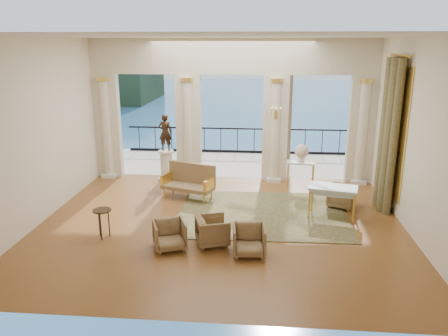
# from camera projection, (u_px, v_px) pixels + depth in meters

# --- Properties ---
(floor) EXTENTS (9.00, 9.00, 0.00)m
(floor) POSITION_uv_depth(u_px,v_px,m) (221.00, 224.00, 10.89)
(floor) COLOR #533314
(floor) RESTS_ON ground
(room_walls) EXTENTS (9.00, 9.00, 9.00)m
(room_walls) POSITION_uv_depth(u_px,v_px,m) (215.00, 117.00, 9.02)
(room_walls) COLOR white
(room_walls) RESTS_ON ground
(arcade) EXTENTS (9.00, 0.56, 4.50)m
(arcade) POSITION_uv_depth(u_px,v_px,m) (232.00, 101.00, 13.83)
(arcade) COLOR beige
(arcade) RESTS_ON ground
(terrace) EXTENTS (10.00, 3.60, 0.10)m
(terrace) POSITION_uv_depth(u_px,v_px,m) (235.00, 164.00, 16.45)
(terrace) COLOR #BCB19B
(terrace) RESTS_ON ground
(balustrade) EXTENTS (9.00, 0.06, 1.03)m
(balustrade) POSITION_uv_depth(u_px,v_px,m) (237.00, 143.00, 17.86)
(balustrade) COLOR black
(balustrade) RESTS_ON terrace
(palm_tree) EXTENTS (2.00, 2.00, 4.50)m
(palm_tree) POSITION_uv_depth(u_px,v_px,m) (292.00, 50.00, 15.91)
(palm_tree) COLOR #4C3823
(palm_tree) RESTS_ON terrace
(headland) EXTENTS (22.00, 18.00, 6.00)m
(headland) POSITION_uv_depth(u_px,v_px,m) (95.00, 84.00, 81.20)
(headland) COLOR black
(headland) RESTS_ON sea
(sea) EXTENTS (160.00, 160.00, 0.00)m
(sea) POSITION_uv_depth(u_px,v_px,m) (255.00, 110.00, 69.99)
(sea) COLOR #1C578B
(sea) RESTS_ON ground
(curtain) EXTENTS (0.33, 1.40, 4.09)m
(curtain) POSITION_uv_depth(u_px,v_px,m) (389.00, 135.00, 11.41)
(curtain) COLOR #4E4629
(curtain) RESTS_ON ground
(window_frame) EXTENTS (0.04, 1.60, 3.40)m
(window_frame) POSITION_uv_depth(u_px,v_px,m) (396.00, 133.00, 11.37)
(window_frame) COLOR gold
(window_frame) RESTS_ON room_walls
(wall_sconce) EXTENTS (0.30, 0.11, 0.33)m
(wall_sconce) POSITION_uv_depth(u_px,v_px,m) (276.00, 114.00, 13.51)
(wall_sconce) COLOR gold
(wall_sconce) RESTS_ON arcade
(rug) EXTENTS (4.43, 3.48, 0.02)m
(rug) POSITION_uv_depth(u_px,v_px,m) (262.00, 214.00, 11.53)
(rug) COLOR #2A3018
(rug) RESTS_ON ground
(armchair_a) EXTENTS (0.85, 0.82, 0.69)m
(armchair_a) POSITION_uv_depth(u_px,v_px,m) (170.00, 234.00, 9.52)
(armchair_a) COLOR #4C3A23
(armchair_a) RESTS_ON ground
(armchair_b) EXTENTS (0.73, 0.69, 0.70)m
(armchair_b) POSITION_uv_depth(u_px,v_px,m) (249.00, 239.00, 9.26)
(armchair_b) COLOR #4C3A23
(armchair_b) RESTS_ON ground
(armchair_c) EXTENTS (0.84, 0.86, 0.68)m
(armchair_c) POSITION_uv_depth(u_px,v_px,m) (341.00, 195.00, 11.94)
(armchair_c) COLOR #4C3A23
(armchair_c) RESTS_ON ground
(armchair_d) EXTENTS (0.82, 0.84, 0.70)m
(armchair_d) POSITION_uv_depth(u_px,v_px,m) (213.00, 230.00, 9.72)
(armchair_d) COLOR #4C3A23
(armchair_d) RESTS_ON ground
(settee) EXTENTS (1.62, 1.10, 0.99)m
(settee) POSITION_uv_depth(u_px,v_px,m) (189.00, 181.00, 12.65)
(settee) COLOR #4C3A23
(settee) RESTS_ON ground
(game_table) EXTENTS (1.33, 0.92, 0.83)m
(game_table) POSITION_uv_depth(u_px,v_px,m) (333.00, 190.00, 11.13)
(game_table) COLOR #A1B8C9
(game_table) RESTS_ON ground
(pedestal) EXTENTS (0.54, 0.54, 0.99)m
(pedestal) POSITION_uv_depth(u_px,v_px,m) (166.00, 166.00, 14.28)
(pedestal) COLOR silver
(pedestal) RESTS_ON ground
(statue) EXTENTS (0.45, 0.31, 1.19)m
(statue) POSITION_uv_depth(u_px,v_px,m) (165.00, 133.00, 13.97)
(statue) COLOR black
(statue) RESTS_ON pedestal
(console_table) EXTENTS (0.90, 0.45, 0.82)m
(console_table) POSITION_uv_depth(u_px,v_px,m) (301.00, 167.00, 13.44)
(console_table) COLOR silver
(console_table) RESTS_ON ground
(urn) EXTENTS (0.42, 0.42, 0.56)m
(urn) POSITION_uv_depth(u_px,v_px,m) (302.00, 152.00, 13.31)
(urn) COLOR white
(urn) RESTS_ON console_table
(side_table) EXTENTS (0.42, 0.42, 0.69)m
(side_table) POSITION_uv_depth(u_px,v_px,m) (102.00, 214.00, 9.98)
(side_table) COLOR black
(side_table) RESTS_ON ground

